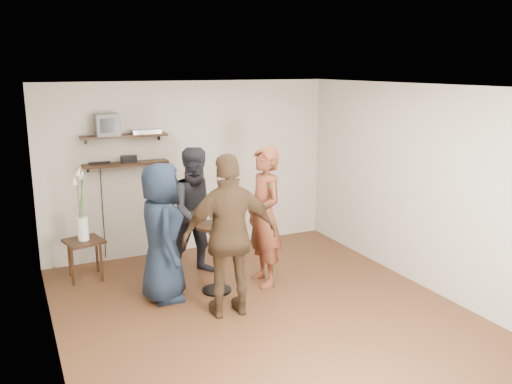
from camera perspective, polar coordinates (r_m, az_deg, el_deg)
room at (r=6.07m, az=0.50°, el=-1.28°), size 4.58×5.08×2.68m
shelf_upper at (r=7.89m, az=-13.67°, el=5.77°), size 1.20×0.25×0.04m
shelf_lower at (r=7.95m, az=-13.52°, el=2.91°), size 1.20×0.25×0.04m
crt_monitor at (r=7.83m, az=-15.42°, el=6.85°), size 0.32×0.30×0.30m
dvd_deck at (r=7.95m, az=-11.54°, el=6.27°), size 0.40×0.24×0.06m
radio at (r=7.95m, az=-13.25°, el=3.41°), size 0.22×0.10×0.10m
power_strip at (r=7.93m, az=-16.15°, el=2.97°), size 0.30×0.05×0.03m
side_table at (r=7.63m, az=-17.64°, el=-5.48°), size 0.55×0.55×0.55m
vase_lilies at (r=7.51m, az=-17.86°, el=-2.51°), size 0.20×0.20×1.01m
drinks_table at (r=6.86m, az=-4.23°, el=-5.98°), size 0.49×0.49×0.89m
wine_glass_fl at (r=6.67m, az=-4.64°, el=-2.35°), size 0.07×0.07×0.22m
wine_glass_fr at (r=6.71m, az=-3.67°, el=-2.36°), size 0.07×0.07×0.20m
wine_glass_bl at (r=6.77m, az=-4.64°, el=-2.11°), size 0.07×0.07×0.22m
wine_glass_br at (r=6.75m, az=-4.14°, el=-2.23°), size 0.07×0.07×0.21m
person_plaid at (r=7.00m, az=0.87°, el=-2.60°), size 0.45×0.67×1.83m
person_dark at (r=7.37m, az=-6.08°, el=-2.12°), size 0.86×0.68×1.77m
person_navy at (r=6.64m, az=-9.87°, el=-4.22°), size 0.63×0.89×1.71m
person_brown at (r=6.13m, az=-2.74°, el=-4.66°), size 1.15×0.58×1.88m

